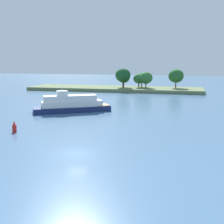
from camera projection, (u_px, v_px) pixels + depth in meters
ground_plane at (77, 154)px, 37.20m from camera, size 400.00×400.00×0.00m
treeline_island at (124, 85)px, 113.98m from camera, size 67.53×16.24×8.70m
white_riverboat at (72, 105)px, 67.07m from camera, size 17.36×12.50×6.33m
channel_buoy_red at (14, 127)px, 48.10m from camera, size 0.70×0.70×1.90m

